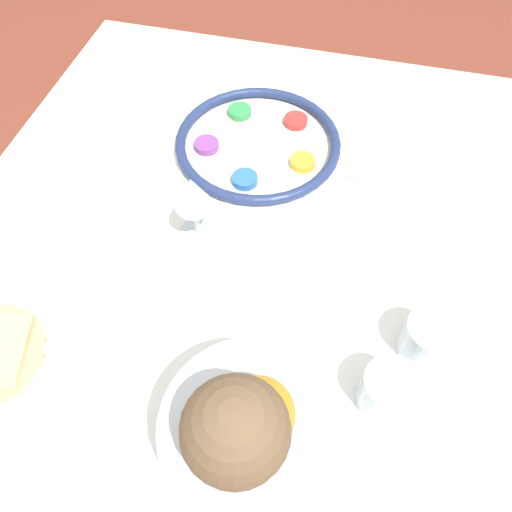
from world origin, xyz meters
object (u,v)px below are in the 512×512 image
Objects in this scene: wine_glass at (193,196)px; napkin_roll at (78,305)px; orange_fruit at (258,414)px; fruit_stand at (253,430)px; cup_far at (388,391)px; coconut at (235,430)px; cup_mid at (428,338)px; seder_plate at (258,144)px.

napkin_roll is (0.19, -0.13, -0.08)m from wine_glass.
orange_fruit is (0.32, 0.19, 0.06)m from wine_glass.
fruit_stand is 2.87× the size of cup_far.
cup_mid is at bearing 135.91° from coconut.
coconut is (0.03, -0.02, 0.02)m from orange_fruit.
cup_far is at bearing 57.62° from wine_glass.
fruit_stand is at bearing 66.52° from napkin_roll.
coconut is 0.26m from cup_far.
seder_plate is at bearing 167.77° from wine_glass.
seder_plate is 0.57m from fruit_stand.
seder_plate is 1.91× the size of napkin_roll.
seder_plate is at bearing -166.13° from orange_fruit.
seder_plate is 0.45m from napkin_roll.
napkin_roll is (-0.14, -0.31, -0.07)m from fruit_stand.
cup_mid is (-0.20, 0.21, -0.06)m from fruit_stand.
cup_mid is 0.10m from cup_far.
coconut is at bearing 61.79° from napkin_roll.
orange_fruit is (-0.00, 0.01, 0.06)m from fruit_stand.
coconut is (0.03, -0.01, 0.08)m from fruit_stand.
fruit_stand is 0.09m from coconut.
cup_mid reaches higher than seder_plate.
cup_far is (-0.11, 0.15, -0.12)m from orange_fruit.
cup_far is (-0.11, 0.16, -0.06)m from fruit_stand.
napkin_roll is 0.52m from cup_mid.
wine_glass is 0.81× the size of napkin_roll.
orange_fruit reaches higher than cup_far.
cup_far is (-0.14, 0.17, -0.14)m from coconut.
seder_plate is 0.49m from cup_mid.
cup_mid is (0.12, 0.39, -0.06)m from wine_glass.
seder_plate is 0.61m from coconut.
fruit_stand is at bearing 13.32° from seder_plate.
wine_glass is 0.41m from cup_far.
wine_glass is 1.65× the size of orange_fruit.
cup_far is (0.22, 0.34, -0.06)m from wine_glass.
orange_fruit reaches higher than cup_mid.
fruit_stand reaches higher than cup_far.
fruit_stand reaches higher than cup_mid.
napkin_roll is (-0.13, -0.32, -0.14)m from orange_fruit.
wine_glass reaches higher than cup_far.
wine_glass is 1.77× the size of cup_mid.
cup_mid is at bearing 97.18° from napkin_roll.
wine_glass is 0.38m from orange_fruit.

